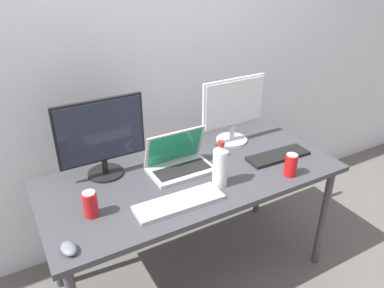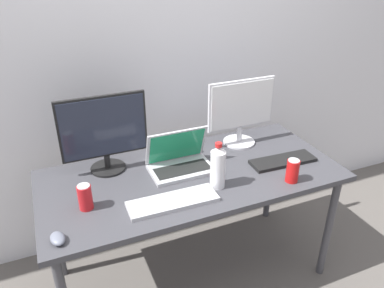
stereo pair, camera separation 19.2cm
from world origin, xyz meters
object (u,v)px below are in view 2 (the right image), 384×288
Objects in this scene: monitor_center at (241,110)px; soda_can_near_keyboard at (85,197)px; work_desk at (192,183)px; monitor_left at (104,132)px; soda_can_by_laptop at (293,171)px; keyboard_aux at (173,201)px; mouse_by_keyboard at (58,239)px; water_bottle at (218,167)px; laptop_silver at (180,160)px; keyboard_main at (283,161)px.

monitor_center is 1.05m from soda_can_near_keyboard.
work_desk is 0.55m from monitor_left.
monitor_center is 3.43× the size of soda_can_by_laptop.
soda_can_near_keyboard is at bearing 163.50° from keyboard_aux.
water_bottle is at bearing -1.35° from mouse_by_keyboard.
water_bottle is 1.98× the size of soda_can_by_laptop.
keyboard_aux is 3.46× the size of soda_can_by_laptop.
work_desk is 3.50× the size of monitor_left.
soda_can_by_laptop is at bearing -15.86° from water_bottle.
soda_can_near_keyboard is (-0.39, 0.12, 0.05)m from keyboard_aux.
monitor_center reaches higher than laptop_silver.
laptop_silver is (-0.46, -0.14, -0.17)m from monitor_center.
work_desk is 0.25m from water_bottle.
soda_can_near_keyboard is (-0.53, -0.16, 0.01)m from laptop_silver.
water_bottle is (0.79, 0.11, 0.10)m from mouse_by_keyboard.
work_desk is 0.54m from soda_can_by_laptop.
soda_can_near_keyboard is 1.00× the size of soda_can_by_laptop.
monitor_left reaches higher than soda_can_near_keyboard.
work_desk is at bearing 113.43° from water_bottle.
monitor_center is 1.25m from mouse_by_keyboard.
soda_can_by_laptop is at bearing -85.58° from monitor_center.
work_desk is at bearing -152.35° from monitor_center.
soda_can_by_laptop is (1.17, 0.00, 0.05)m from mouse_by_keyboard.
mouse_by_keyboard is 0.81m from water_bottle.
soda_can_near_keyboard is 1.04m from soda_can_by_laptop.
monitor_left is at bearing 157.68° from laptop_silver.
laptop_silver is (0.37, -0.15, -0.18)m from monitor_left.
mouse_by_keyboard is 0.37× the size of water_bottle.
soda_can_near_keyboard is at bearing 42.48° from mouse_by_keyboard.
keyboard_main is at bearing 8.85° from water_bottle.
mouse_by_keyboard is at bearing -156.65° from monitor_center.
soda_can_near_keyboard is at bearing 173.32° from water_bottle.
soda_can_near_keyboard is at bearing 169.86° from soda_can_by_laptop.
water_bottle is 0.40m from soda_can_by_laptop.
keyboard_aux is (-0.15, -0.28, -0.04)m from laptop_silver.
keyboard_main reaches higher than work_desk.
keyboard_aux is 0.41m from soda_can_near_keyboard.
work_desk is 4.72× the size of laptop_silver.
keyboard_main is (0.93, -0.32, -0.22)m from monitor_left.
laptop_silver reaches higher than soda_can_near_keyboard.
keyboard_aux is at bearing -63.14° from monitor_left.
laptop_silver is 0.32m from keyboard_aux.
soda_can_by_laptop reaches higher than keyboard_main.
mouse_by_keyboard is at bearing -179.91° from soda_can_by_laptop.
work_desk is 3.74× the size of monitor_center.
keyboard_main is at bearing -10.10° from work_desk.
laptop_silver is 0.76m from mouse_by_keyboard.
water_bottle is at bearing -6.68° from soda_can_near_keyboard.
monitor_left reaches higher than laptop_silver.
laptop_silver is 0.56m from soda_can_near_keyboard.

